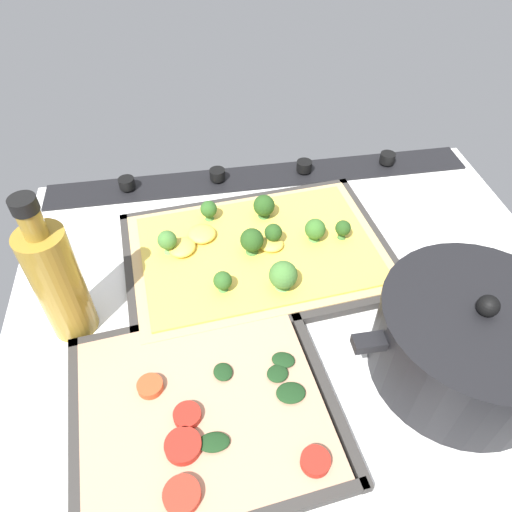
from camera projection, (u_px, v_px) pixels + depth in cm
name	position (u px, v px, depth cm)	size (l,w,h in cm)	color
ground_plane	(294.00, 300.00, 68.61)	(79.71, 63.26, 3.00)	white
stove_control_panel	(261.00, 175.00, 86.67)	(76.52, 7.00, 2.60)	black
baking_tray_front	(258.00, 255.00, 72.42)	(41.99, 31.28, 1.30)	#33302D
broccoli_pizza	(257.00, 249.00, 71.43)	(39.38, 28.67, 5.74)	tan
baking_tray_back	(202.00, 409.00, 54.83)	(32.18, 29.85, 1.30)	#33302D
veggie_pizza_back	(204.00, 409.00, 54.09)	(29.54, 27.20, 1.90)	tan
cooking_pot	(469.00, 341.00, 55.32)	(28.82, 22.06, 13.25)	black
oil_bottle	(57.00, 281.00, 57.42)	(5.83, 5.83, 21.47)	olive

